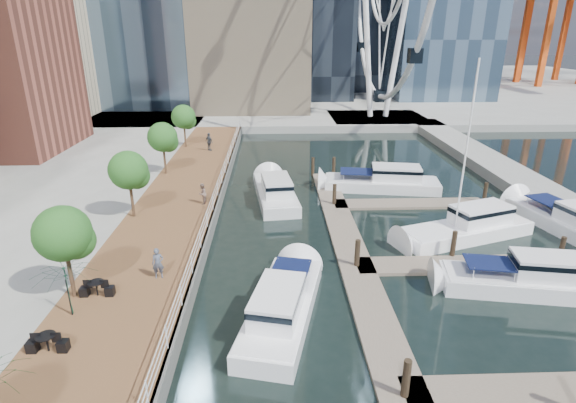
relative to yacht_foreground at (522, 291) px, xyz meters
The scene contains 16 objects.
ground 12.53m from the yacht_foreground, 155.32° to the right, with size 520.00×520.00×0.00m, color black.
boardwalk 22.61m from the yacht_foreground, 154.39° to the left, with size 6.00×60.00×1.00m, color brown.
seawall 19.95m from the yacht_foreground, 150.66° to the left, with size 0.25×60.00×1.00m, color #595954.
land_far 97.44m from the yacht_foreground, 96.71° to the left, with size 200.00×114.00×1.00m, color gray.
breakwater 17.11m from the yacht_foreground, 59.74° to the left, with size 4.00×60.00×1.00m, color gray.
pier 46.85m from the yacht_foreground, 86.80° to the left, with size 14.00×12.00×1.00m, color gray.
railing 20.09m from the yacht_foreground, 150.80° to the left, with size 0.10×60.00×1.05m, color white, non-canonical shape.
floating_docks 5.87m from the yacht_foreground, 125.74° to the left, with size 16.00×34.00×2.60m.
street_trees 24.79m from the yacht_foreground, 158.95° to the left, with size 2.60×42.60×4.60m.
cafe_tables 22.99m from the yacht_foreground, 161.64° to the right, with size 2.50×13.70×0.74m.
yacht_foreground is the anchor object (origin of this frame).
pedestrian_near 19.20m from the yacht_foreground, behind, with size 0.59×0.39×1.63m, color #454C5C.
pedestrian_mid 21.50m from the yacht_foreground, 149.10° to the left, with size 0.76×0.59×1.56m, color #7F6458.
pedestrian_far 33.56m from the yacht_foreground, 126.47° to the left, with size 1.12×0.46×1.90m, color #363B43.
moored_yachts 6.44m from the yacht_foreground, 111.25° to the left, with size 25.00×33.42×11.50m.
cafe_seating 23.17m from the yacht_foreground, 159.65° to the right, with size 4.72×12.64×2.50m.
Camera 1 is at (-1.79, -14.92, 12.88)m, focal length 28.00 mm.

